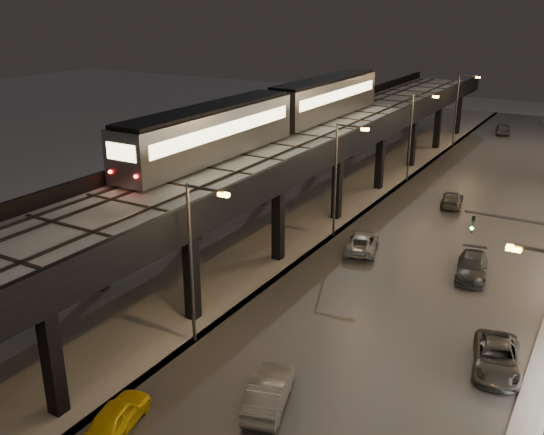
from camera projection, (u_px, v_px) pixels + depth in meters
The scene contains 18 objects.
road_surface at pixel (451, 239), 47.17m from camera, with size 17.00×120.00×0.06m, color #46474D.
under_viaduct_pavement at pixel (298, 211), 53.58m from camera, with size 11.00×120.00×0.06m, color #9FA1A8.
elevated_viaduct at pixel (280, 157), 49.12m from camera, with size 9.00×100.00×6.30m.
viaduct_trackbed at pixel (281, 147), 48.96m from camera, with size 8.40×100.00×0.32m.
viaduct_parapet_streetside at pixel (331, 148), 46.76m from camera, with size 0.30×100.00×1.10m, color black.
viaduct_parapet_far at pixel (237, 136), 50.89m from camera, with size 0.30×100.00×1.10m, color black.
streetlight_left_1 at pixel (195, 254), 31.30m from camera, with size 2.57×0.28×9.00m.
streetlight_left_2 at pixel (339, 173), 45.92m from camera, with size 2.57×0.28×9.00m.
streetlight_left_3 at pixel (413, 131), 60.54m from camera, with size 2.57×0.28×9.00m.
streetlight_left_4 at pixel (459, 105), 75.16m from camera, with size 2.57×0.28×9.00m.
subway_train at pixel (277, 112), 52.37m from camera, with size 3.15×38.25×3.77m.
car_taxi at pixel (118, 416), 26.20m from camera, with size 1.54×3.82×1.30m, color yellow.
car_near_white at pixel (269, 392), 27.66m from camera, with size 1.58×4.53×1.49m, color slate.
car_mid_silver at pixel (362, 242), 44.86m from camera, with size 2.22×4.81×1.34m, color #989EAC.
car_mid_dark at pixel (452, 200), 54.59m from camera, with size 1.76×4.33×1.26m, color #454649.
car_far_white at pixel (503, 129), 83.70m from camera, with size 1.77×4.39×1.50m, color #484C57.
car_onc_dark at pixel (497, 359), 30.32m from camera, with size 2.25×4.89×1.36m, color #404042.
car_onc_white at pixel (472, 267), 40.62m from camera, with size 1.95×4.78×1.39m, color #363B41.
Camera 1 is at (17.54, -9.85, 17.65)m, focal length 40.00 mm.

